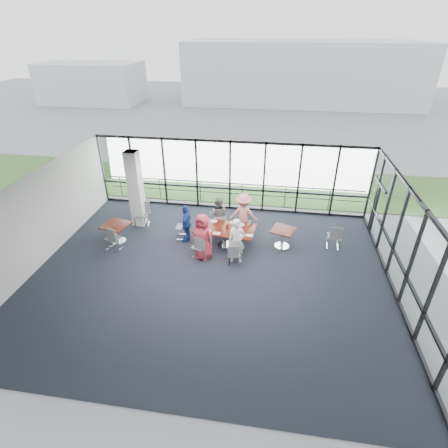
# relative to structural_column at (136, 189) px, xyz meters

# --- Properties ---
(floor) EXTENTS (12.00, 10.00, 0.02)m
(floor) POSITION_rel_structural_column_xyz_m (3.60, -3.00, -1.61)
(floor) COLOR black
(floor) RESTS_ON ground
(ceiling) EXTENTS (12.00, 10.00, 0.04)m
(ceiling) POSITION_rel_structural_column_xyz_m (3.60, -3.00, 1.60)
(ceiling) COLOR silver
(ceiling) RESTS_ON ground
(wall_left) EXTENTS (0.10, 10.00, 3.20)m
(wall_left) POSITION_rel_structural_column_xyz_m (-2.40, -3.00, 0.00)
(wall_left) COLOR silver
(wall_left) RESTS_ON ground
(wall_front) EXTENTS (12.00, 0.10, 3.20)m
(wall_front) POSITION_rel_structural_column_xyz_m (3.60, -8.00, 0.00)
(wall_front) COLOR silver
(wall_front) RESTS_ON ground
(curtain_wall_back) EXTENTS (12.00, 0.10, 3.20)m
(curtain_wall_back) POSITION_rel_structural_column_xyz_m (3.60, 2.00, 0.00)
(curtain_wall_back) COLOR white
(curtain_wall_back) RESTS_ON ground
(curtain_wall_right) EXTENTS (0.10, 10.00, 3.20)m
(curtain_wall_right) POSITION_rel_structural_column_xyz_m (9.60, -3.00, 0.00)
(curtain_wall_right) COLOR white
(curtain_wall_right) RESTS_ON ground
(exit_door) EXTENTS (0.12, 1.60, 2.10)m
(exit_door) POSITION_rel_structural_column_xyz_m (9.60, 0.75, -0.55)
(exit_door) COLOR black
(exit_door) RESTS_ON ground
(structural_column) EXTENTS (0.50, 0.50, 3.20)m
(structural_column) POSITION_rel_structural_column_xyz_m (0.00, 0.00, 0.00)
(structural_column) COLOR silver
(structural_column) RESTS_ON ground
(apron) EXTENTS (80.00, 70.00, 0.02)m
(apron) POSITION_rel_structural_column_xyz_m (3.60, 7.00, -1.62)
(apron) COLOR slate
(apron) RESTS_ON ground
(grass_strip) EXTENTS (80.00, 5.00, 0.01)m
(grass_strip) POSITION_rel_structural_column_xyz_m (3.60, 5.00, -1.59)
(grass_strip) COLOR #305B26
(grass_strip) RESTS_ON ground
(hangar_main) EXTENTS (24.00, 10.00, 6.00)m
(hangar_main) POSITION_rel_structural_column_xyz_m (7.60, 29.00, 1.40)
(hangar_main) COLOR #B9BDC1
(hangar_main) RESTS_ON ground
(hangar_aux) EXTENTS (10.00, 6.00, 4.00)m
(hangar_aux) POSITION_rel_structural_column_xyz_m (-14.40, 25.00, 0.40)
(hangar_aux) COLOR #B9BDC1
(hangar_aux) RESTS_ON ground
(guard_rail) EXTENTS (12.00, 0.06, 0.06)m
(guard_rail) POSITION_rel_structural_column_xyz_m (3.60, 2.60, -1.10)
(guard_rail) COLOR #2D2D33
(guard_rail) RESTS_ON ground
(main_table) EXTENTS (2.34, 1.45, 0.75)m
(main_table) POSITION_rel_structural_column_xyz_m (3.85, -1.11, -0.95)
(main_table) COLOR #360D0B
(main_table) RESTS_ON ground
(side_table_left) EXTENTS (1.11, 1.11, 0.75)m
(side_table_left) POSITION_rel_structural_column_xyz_m (-0.35, -1.49, -0.96)
(side_table_left) COLOR #360D0B
(side_table_left) RESTS_ON ground
(side_table_right) EXTENTS (1.02, 1.02, 0.75)m
(side_table_right) POSITION_rel_structural_column_xyz_m (6.02, -0.88, -0.97)
(side_table_right) COLOR #360D0B
(side_table_right) RESTS_ON ground
(diner_near_left) EXTENTS (1.00, 0.82, 1.76)m
(diner_near_left) POSITION_rel_structural_column_xyz_m (3.19, -2.06, -0.72)
(diner_near_left) COLOR #C32F3E
(diner_near_left) RESTS_ON ground
(diner_near_right) EXTENTS (0.67, 0.53, 1.67)m
(diner_near_right) POSITION_rel_structural_column_xyz_m (4.40, -2.07, -0.77)
(diner_near_right) COLOR silver
(diner_near_right) RESTS_ON ground
(diner_far_left) EXTENTS (0.83, 0.61, 1.55)m
(diner_far_left) POSITION_rel_structural_column_xyz_m (3.42, -0.17, -0.82)
(diner_far_left) COLOR slate
(diner_far_left) RESTS_ON ground
(diner_far_right) EXTENTS (1.16, 0.61, 1.79)m
(diner_far_right) POSITION_rel_structural_column_xyz_m (4.44, -0.21, -0.70)
(diner_far_right) COLOR #D77E7D
(diner_far_right) RESTS_ON ground
(diner_end) EXTENTS (0.54, 0.93, 1.53)m
(diner_end) POSITION_rel_structural_column_xyz_m (2.32, -0.99, -0.84)
(diner_end) COLOR navy
(diner_end) RESTS_ON ground
(chair_main_nl) EXTENTS (0.57, 0.57, 0.92)m
(chair_main_nl) POSITION_rel_structural_column_xyz_m (3.04, -2.07, -1.14)
(chair_main_nl) COLOR slate
(chair_main_nl) RESTS_ON ground
(chair_main_nr) EXTENTS (0.45, 0.45, 0.83)m
(chair_main_nr) POSITION_rel_structural_column_xyz_m (4.35, -2.28, -1.18)
(chair_main_nr) COLOR slate
(chair_main_nr) RESTS_ON ground
(chair_main_fl) EXTENTS (0.50, 0.50, 0.91)m
(chair_main_fl) POSITION_rel_structural_column_xyz_m (3.45, 0.12, -1.15)
(chair_main_fl) COLOR slate
(chair_main_fl) RESTS_ON ground
(chair_main_fr) EXTENTS (0.46, 0.46, 0.85)m
(chair_main_fr) POSITION_rel_structural_column_xyz_m (4.51, -0.00, -1.17)
(chair_main_fr) COLOR slate
(chair_main_fr) RESTS_ON ground
(chair_main_end) EXTENTS (0.49, 0.49, 0.97)m
(chair_main_end) POSITION_rel_structural_column_xyz_m (2.10, -0.83, -1.11)
(chair_main_end) COLOR slate
(chair_main_end) RESTS_ON ground
(chair_spare_la) EXTENTS (0.62, 0.62, 0.98)m
(chair_spare_la) POSITION_rel_structural_column_xyz_m (-0.26, -2.04, -1.11)
(chair_spare_la) COLOR slate
(chair_spare_la) RESTS_ON ground
(chair_spare_lb) EXTENTS (0.58, 0.58, 0.98)m
(chair_spare_lb) POSITION_rel_structural_column_xyz_m (0.19, -0.10, -1.11)
(chair_spare_lb) COLOR slate
(chair_spare_lb) RESTS_ON ground
(chair_spare_r) EXTENTS (0.50, 0.50, 0.95)m
(chair_spare_r) POSITION_rel_structural_column_xyz_m (7.94, -0.62, -1.13)
(chair_spare_r) COLOR slate
(chair_spare_r) RESTS_ON ground
(plate_nl) EXTENTS (0.28, 0.28, 0.01)m
(plate_nl) POSITION_rel_structural_column_xyz_m (3.23, -1.43, -0.84)
(plate_nl) COLOR white
(plate_nl) RESTS_ON main_table
(plate_nr) EXTENTS (0.26, 0.26, 0.01)m
(plate_nr) POSITION_rel_structural_column_xyz_m (4.42, -1.55, -0.84)
(plate_nr) COLOR white
(plate_nr) RESTS_ON main_table
(plate_fl) EXTENTS (0.26, 0.26, 0.01)m
(plate_fl) POSITION_rel_structural_column_xyz_m (3.34, -0.65, -0.84)
(plate_fl) COLOR white
(plate_fl) RESTS_ON main_table
(plate_fr) EXTENTS (0.28, 0.28, 0.01)m
(plate_fr) POSITION_rel_structural_column_xyz_m (4.41, -0.77, -0.84)
(plate_fr) COLOR white
(plate_fr) RESTS_ON main_table
(plate_end) EXTENTS (0.24, 0.24, 0.01)m
(plate_end) POSITION_rel_structural_column_xyz_m (2.87, -1.05, -0.84)
(plate_end) COLOR white
(plate_end) RESTS_ON main_table
(tumbler_a) EXTENTS (0.06, 0.06, 0.13)m
(tumbler_a) POSITION_rel_structural_column_xyz_m (3.54, -1.37, -0.79)
(tumbler_a) COLOR white
(tumbler_a) RESTS_ON main_table
(tumbler_b) EXTENTS (0.07, 0.07, 0.14)m
(tumbler_b) POSITION_rel_structural_column_xyz_m (4.18, -1.38, -0.78)
(tumbler_b) COLOR white
(tumbler_b) RESTS_ON main_table
(tumbler_c) EXTENTS (0.07, 0.07, 0.15)m
(tumbler_c) POSITION_rel_structural_column_xyz_m (3.93, -0.82, -0.78)
(tumbler_c) COLOR white
(tumbler_c) RESTS_ON main_table
(tumbler_d) EXTENTS (0.07, 0.07, 0.13)m
(tumbler_d) POSITION_rel_structural_column_xyz_m (3.02, -1.19, -0.78)
(tumbler_d) COLOR white
(tumbler_d) RESTS_ON main_table
(menu_a) EXTENTS (0.30, 0.22, 0.00)m
(menu_a) POSITION_rel_structural_column_xyz_m (3.59, -1.52, -0.85)
(menu_a) COLOR white
(menu_a) RESTS_ON main_table
(menu_b) EXTENTS (0.29, 0.22, 0.00)m
(menu_b) POSITION_rel_structural_column_xyz_m (4.80, -1.49, -0.85)
(menu_b) COLOR white
(menu_b) RESTS_ON main_table
(menu_c) EXTENTS (0.28, 0.21, 0.00)m
(menu_c) POSITION_rel_structural_column_xyz_m (4.05, -0.63, -0.85)
(menu_c) COLOR white
(menu_c) RESTS_ON main_table
(condiment_caddy) EXTENTS (0.10, 0.07, 0.04)m
(condiment_caddy) POSITION_rel_structural_column_xyz_m (3.92, -1.09, -0.83)
(condiment_caddy) COLOR black
(condiment_caddy) RESTS_ON main_table
(ketchup_bottle) EXTENTS (0.06, 0.06, 0.18)m
(ketchup_bottle) POSITION_rel_structural_column_xyz_m (3.94, -1.13, -0.76)
(ketchup_bottle) COLOR #AF0F00
(ketchup_bottle) RESTS_ON main_table
(green_bottle) EXTENTS (0.05, 0.05, 0.20)m
(green_bottle) POSITION_rel_structural_column_xyz_m (3.91, -1.08, -0.75)
(green_bottle) COLOR #197D2C
(green_bottle) RESTS_ON main_table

